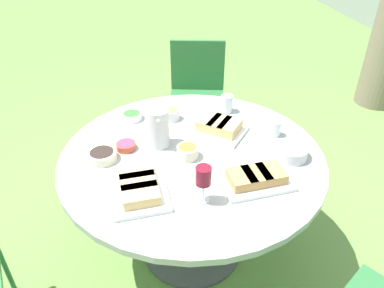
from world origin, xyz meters
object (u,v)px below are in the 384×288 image
Objects in this scene: chair_near_right at (197,89)px; wine_glass at (203,177)px; dining_table at (192,170)px; water_pitcher at (158,128)px.

wine_glass is at bearing -10.34° from chair_near_right.
water_pitcher reaches higher than dining_table.
chair_near_right is at bearing 169.66° from wine_glass.
water_pitcher is (-0.12, -0.16, 0.22)m from dining_table.
wine_glass is (1.53, -0.28, 0.34)m from chair_near_right.
chair_near_right is at bearing 158.39° from water_pitcher.
chair_near_right reaches higher than dining_table.
chair_near_right is 1.18m from water_pitcher.
chair_near_right is 4.92× the size of wine_glass.
chair_near_right is 4.20× the size of water_pitcher.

